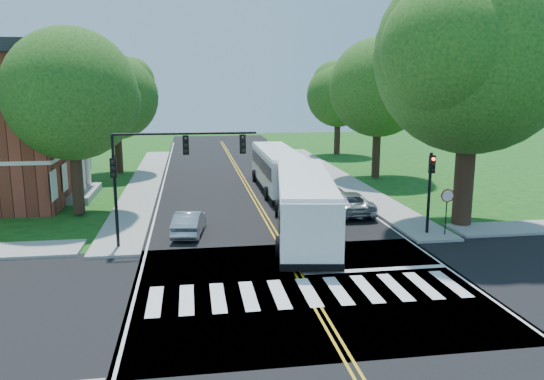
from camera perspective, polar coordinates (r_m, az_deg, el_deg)
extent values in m
plane|color=#114611|center=(21.94, 3.69, -10.45)|extent=(140.00, 140.00, 0.00)
cube|color=black|center=(39.00, -2.02, -0.73)|extent=(14.00, 96.00, 0.01)
cube|color=black|center=(21.93, 3.69, -10.43)|extent=(60.00, 12.00, 0.01)
cube|color=gold|center=(42.89, -2.65, 0.38)|extent=(0.36, 70.00, 0.01)
cube|color=silver|center=(42.72, -11.76, 0.11)|extent=(0.12, 70.00, 0.01)
cube|color=silver|center=(44.13, 6.16, 0.63)|extent=(0.12, 70.00, 0.01)
cube|color=silver|center=(21.48, 3.98, -10.89)|extent=(12.60, 3.00, 0.01)
cube|color=silver|center=(24.31, 11.03, -8.39)|extent=(6.60, 0.40, 0.01)
cube|color=gray|center=(45.76, -13.46, 0.84)|extent=(2.60, 40.00, 0.15)
cube|color=gray|center=(47.36, 6.98, 1.42)|extent=(2.60, 40.00, 0.15)
cylinder|color=black|center=(32.28, 19.99, 1.75)|extent=(1.10, 1.10, 6.00)
sphere|color=#4B7C24|center=(31.93, 20.79, 13.34)|extent=(10.80, 10.80, 10.80)
cylinder|color=black|center=(35.04, -20.25, 1.44)|extent=(0.70, 0.70, 4.80)
sphere|color=#4B7C24|center=(34.61, -20.81, 9.62)|extent=(8.00, 8.00, 8.00)
cylinder|color=black|center=(50.63, -16.19, 4.29)|extent=(0.70, 0.70, 4.40)
sphere|color=#4B7C24|center=(50.32, -16.49, 9.58)|extent=(7.60, 7.60, 7.60)
cylinder|color=black|center=(47.02, 11.16, 4.39)|extent=(0.70, 0.70, 5.00)
sphere|color=#4B7C24|center=(46.71, 11.40, 10.77)|extent=(8.40, 8.40, 8.40)
cylinder|color=black|center=(62.51, 7.03, 5.90)|extent=(0.70, 0.70, 4.40)
sphere|color=#4B7C24|center=(62.26, 7.13, 10.06)|extent=(7.20, 7.20, 7.20)
cube|color=silver|center=(40.83, -20.04, 5.38)|extent=(1.40, 6.00, 0.45)
cube|color=gray|center=(41.41, -19.66, -0.34)|extent=(1.80, 6.00, 0.50)
cylinder|color=silver|center=(38.97, -20.43, 1.69)|extent=(0.50, 0.50, 4.20)
cylinder|color=silver|center=(41.10, -19.83, 2.19)|extent=(0.50, 0.50, 4.20)
cylinder|color=silver|center=(43.24, -19.29, 2.65)|extent=(0.50, 0.50, 4.20)
cylinder|color=black|center=(27.24, -16.45, -1.19)|extent=(0.16, 0.16, 4.60)
cube|color=black|center=(26.79, -16.69, 2.30)|extent=(0.30, 0.22, 0.95)
sphere|color=black|center=(26.61, -16.77, 2.89)|extent=(0.18, 0.18, 0.18)
cylinder|color=black|center=(26.49, -9.29, 6.02)|extent=(7.00, 0.12, 0.12)
cube|color=black|center=(26.39, -9.26, 4.80)|extent=(0.30, 0.22, 0.95)
cube|color=black|center=(26.52, -3.18, 4.96)|extent=(0.30, 0.22, 0.95)
cylinder|color=black|center=(29.84, 16.54, -0.33)|extent=(0.16, 0.16, 4.40)
cube|color=black|center=(29.44, 16.84, 2.66)|extent=(0.30, 0.22, 0.95)
sphere|color=#FF0A05|center=(29.27, 16.99, 3.20)|extent=(0.18, 0.18, 0.18)
cylinder|color=black|center=(29.98, 18.21, -2.53)|extent=(0.06, 0.06, 2.20)
cylinder|color=#A50A07|center=(29.73, 18.36, -0.58)|extent=(0.76, 0.04, 0.76)
cube|color=white|center=(28.86, 3.48, -1.61)|extent=(4.72, 13.01, 2.97)
cube|color=black|center=(28.75, 3.50, -0.56)|extent=(4.65, 12.14, 1.03)
cube|color=black|center=(35.07, 2.90, 1.33)|extent=(2.63, 0.51, 1.73)
cube|color=orange|center=(34.92, 2.92, 2.90)|extent=(1.83, 0.39, 0.35)
cube|color=black|center=(29.18, 3.45, -4.13)|extent=(4.78, 13.12, 0.32)
cube|color=white|center=(28.56, 3.52, 1.41)|extent=(4.60, 12.63, 0.24)
cylinder|color=black|center=(33.32, 5.47, -1.93)|extent=(0.50, 1.08, 1.04)
cylinder|color=black|center=(33.18, 0.63, -1.93)|extent=(0.50, 1.08, 1.04)
cylinder|color=black|center=(25.54, 7.11, -6.08)|extent=(0.50, 1.08, 1.04)
cylinder|color=black|center=(25.36, 0.76, -6.12)|extent=(0.50, 1.08, 1.04)
cube|color=white|center=(41.34, 0.59, 2.21)|extent=(2.70, 12.10, 2.82)
cube|color=black|center=(41.26, 0.59, 2.91)|extent=(2.76, 11.26, 0.97)
cube|color=black|center=(47.25, -0.57, 3.79)|extent=(2.51, 0.12, 1.64)
cube|color=orange|center=(47.14, -0.57, 4.90)|extent=(1.74, 0.11, 0.33)
cube|color=black|center=(41.55, 0.58, 0.51)|extent=(2.75, 12.20, 0.31)
cube|color=white|center=(41.13, 0.59, 4.22)|extent=(2.64, 11.74, 0.23)
cylinder|color=black|center=(45.62, 1.45, 1.67)|extent=(0.33, 0.99, 0.98)
cylinder|color=black|center=(45.24, -1.87, 1.59)|extent=(0.33, 0.99, 0.98)
cylinder|color=black|center=(38.20, 3.42, -0.23)|extent=(0.33, 0.99, 0.98)
cylinder|color=black|center=(37.75, -0.54, -0.35)|extent=(0.33, 0.99, 0.98)
imported|color=#AFB1B7|center=(29.42, -8.90, -3.50)|extent=(2.00, 4.21, 1.33)
imported|color=#AAACB1|center=(34.08, 8.14, -1.35)|extent=(2.42, 5.19, 1.44)
imported|color=black|center=(42.74, 4.92, 1.20)|extent=(2.91, 4.82, 1.31)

